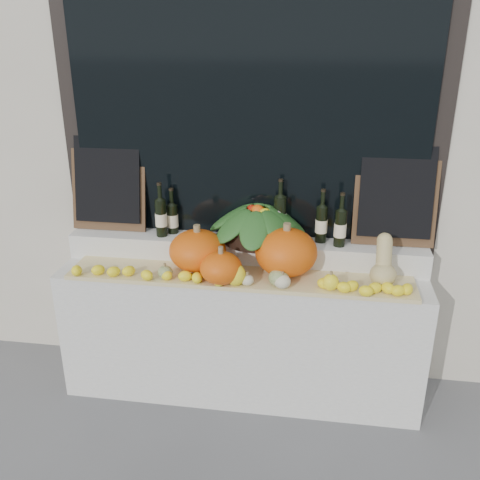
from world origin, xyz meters
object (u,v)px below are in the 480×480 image
produce_bowl (257,223)px  wine_bottle_tall (280,217)px  pumpkin_left (198,250)px  pumpkin_right (286,252)px  butternut_squash (384,265)px

produce_bowl → wine_bottle_tall: bearing=17.1°
pumpkin_left → wine_bottle_tall: bearing=26.9°
pumpkin_right → produce_bowl: (-0.20, 0.19, 0.11)m
butternut_squash → produce_bowl: produce_bowl is taller
pumpkin_right → produce_bowl: 0.29m
wine_bottle_tall → pumpkin_left: bearing=-153.1°
butternut_squash → wine_bottle_tall: bearing=155.9°
wine_bottle_tall → butternut_squash: bearing=-24.1°
butternut_squash → wine_bottle_tall: 0.71m
pumpkin_right → wine_bottle_tall: (-0.06, 0.23, 0.14)m
butternut_squash → wine_bottle_tall: wine_bottle_tall is taller
produce_bowl → wine_bottle_tall: wine_bottle_tall is taller
butternut_squash → produce_bowl: 0.81m
pumpkin_right → produce_bowl: produce_bowl is taller
pumpkin_left → produce_bowl: bearing=30.4°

